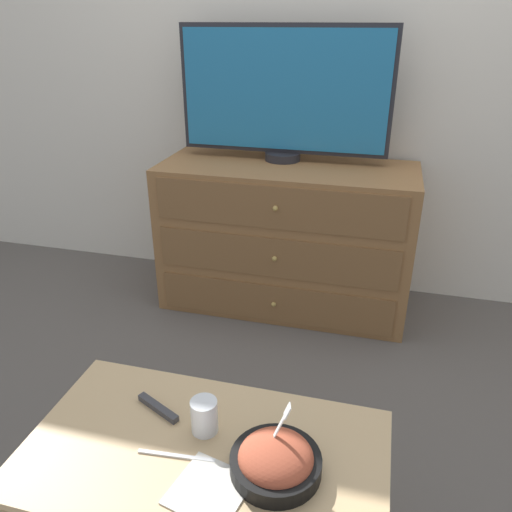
% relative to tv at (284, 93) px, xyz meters
% --- Properties ---
extents(ground_plane, '(12.00, 12.00, 0.00)m').
position_rel_tv_xyz_m(ground_plane, '(0.16, 0.18, -1.07)').
color(ground_plane, '#56514C').
extents(wall_back, '(12.00, 0.05, 2.60)m').
position_rel_tv_xyz_m(wall_back, '(0.16, 0.20, 0.23)').
color(wall_back, silver).
rests_on(wall_back, ground_plane).
extents(dresser, '(1.24, 0.52, 0.75)m').
position_rel_tv_xyz_m(dresser, '(0.04, -0.10, -0.69)').
color(dresser, olive).
rests_on(dresser, ground_plane).
extents(tv, '(1.01, 0.18, 0.62)m').
position_rel_tv_xyz_m(tv, '(0.00, 0.00, 0.00)').
color(tv, '#232328').
rests_on(tv, dresser).
extents(coffee_table, '(0.91, 0.52, 0.41)m').
position_rel_tv_xyz_m(coffee_table, '(0.13, -1.55, -0.71)').
color(coffee_table, tan).
rests_on(coffee_table, ground_plane).
extents(takeout_bowl, '(0.22, 0.22, 0.18)m').
position_rel_tv_xyz_m(takeout_bowl, '(0.32, -1.57, -0.62)').
color(takeout_bowl, black).
rests_on(takeout_bowl, coffee_table).
extents(drink_cup, '(0.07, 0.07, 0.10)m').
position_rel_tv_xyz_m(drink_cup, '(0.11, -1.49, -0.61)').
color(drink_cup, '#9E6638').
rests_on(drink_cup, coffee_table).
extents(napkin, '(0.20, 0.20, 0.00)m').
position_rel_tv_xyz_m(napkin, '(0.18, -1.66, -0.65)').
color(napkin, silver).
rests_on(napkin, coffee_table).
extents(knife, '(0.20, 0.03, 0.01)m').
position_rel_tv_xyz_m(knife, '(0.07, -1.59, -0.65)').
color(knife, white).
rests_on(knife, coffee_table).
extents(remote_control, '(0.14, 0.08, 0.02)m').
position_rel_tv_xyz_m(remote_control, '(-0.04, -1.45, -0.65)').
color(remote_control, '#38383D').
rests_on(remote_control, coffee_table).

